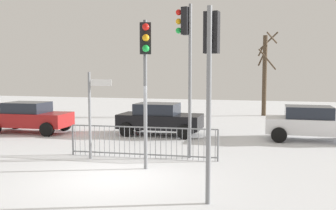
{
  "coord_description": "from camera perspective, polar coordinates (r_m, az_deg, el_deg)",
  "views": [
    {
      "loc": [
        4.15,
        -9.34,
        2.91
      ],
      "look_at": [
        0.78,
        2.96,
        1.79
      ],
      "focal_mm": 40.18,
      "sensor_mm": 36.0,
      "label": 1
    }
  ],
  "objects": [
    {
      "name": "traffic_light_foreground_right",
      "position": [
        11.0,
        -3.45,
        6.75
      ],
      "size": [
        0.38,
        0.54,
        4.43
      ],
      "rotation": [
        0.0,
        0.0,
        3.52
      ],
      "color": "slate",
      "rests_on": "ground"
    },
    {
      "name": "traffic_light_mid_right",
      "position": [
        8.29,
        6.56,
        6.74
      ],
      "size": [
        0.35,
        0.57,
        4.31
      ],
      "rotation": [
        0.0,
        0.0,
        6.15
      ],
      "color": "slate",
      "rests_on": "ground"
    },
    {
      "name": "car_black_near",
      "position": [
        17.41,
        -1.3,
        -2.06
      ],
      "size": [
        3.8,
        1.92,
        1.47
      ],
      "rotation": [
        0.0,
        0.0,
        -0.0
      ],
      "color": "black",
      "rests_on": "ground"
    },
    {
      "name": "car_red_trailing",
      "position": [
        19.29,
        -20.27,
        -1.68
      ],
      "size": [
        3.89,
        2.11,
        1.47
      ],
      "rotation": [
        0.0,
        0.0,
        0.06
      ],
      "color": "maroon",
      "rests_on": "ground"
    },
    {
      "name": "direction_sign_post",
      "position": [
        12.78,
        -11.51,
        -0.79
      ],
      "size": [
        0.77,
        0.26,
        2.91
      ],
      "rotation": [
        0.0,
        0.0,
        0.28
      ],
      "color": "slate",
      "rests_on": "ground"
    },
    {
      "name": "car_white_far",
      "position": [
        17.08,
        20.87,
        -2.52
      ],
      "size": [
        3.8,
        1.93,
        1.47
      ],
      "rotation": [
        0.0,
        0.0,
        -0.0
      ],
      "color": "silver",
      "rests_on": "ground"
    },
    {
      "name": "traffic_light_mid_left",
      "position": [
        12.67,
        2.8,
        8.83
      ],
      "size": [
        0.56,
        0.35,
        5.15
      ],
      "rotation": [
        0.0,
        0.0,
        1.41
      ],
      "color": "slate",
      "rests_on": "ground"
    },
    {
      "name": "ground_plane",
      "position": [
        10.63,
        -8.47,
        -10.92
      ],
      "size": [
        60.0,
        60.0,
        0.0
      ],
      "primitive_type": "plane",
      "color": "white"
    },
    {
      "name": "pedestrian_guard_railing",
      "position": [
        12.82,
        -3.89,
        -5.59
      ],
      "size": [
        5.16,
        0.37,
        1.07
      ],
      "rotation": [
        0.0,
        0.0,
        0.06
      ],
      "color": "slate",
      "rests_on": "ground"
    },
    {
      "name": "bare_tree_left",
      "position": [
        25.87,
        14.47,
        4.84
      ],
      "size": [
        1.32,
        1.63,
        5.59
      ],
      "color": "#473828",
      "rests_on": "ground"
    }
  ]
}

